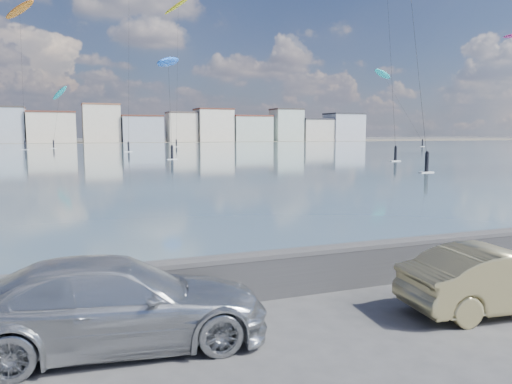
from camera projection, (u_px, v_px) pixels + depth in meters
ground at (288, 354)px, 8.22m from camera, size 700.00×700.00×0.00m
bay_water at (80, 152)px, 92.83m from camera, size 500.00×177.00×0.00m
far_shore_strip at (70, 142)px, 193.17m from camera, size 500.00×60.00×0.00m
seawall at (235, 276)px, 10.65m from camera, size 400.00×0.36×1.08m
far_buildings at (73, 126)px, 179.98m from camera, size 240.79×13.26×14.60m
car_silver at (116, 303)px, 8.45m from camera, size 5.39×2.64×1.51m
car_champagne at (499, 279)px, 10.12m from camera, size 4.18×1.85×1.34m
kitesurfer_3 at (20, 11)px, 114.53m from camera, size 8.58×19.86×33.83m
kitesurfer_4 at (178, 7)px, 128.28m from camera, size 7.93×10.50×39.19m
kitesurfer_9 at (168, 63)px, 80.10m from camera, size 6.99×20.10×16.54m
kitesurfer_10 at (60, 94)px, 124.90m from camera, size 5.05×16.39×15.60m
kitesurfer_12 at (383, 75)px, 139.63m from camera, size 7.99×18.32×21.62m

